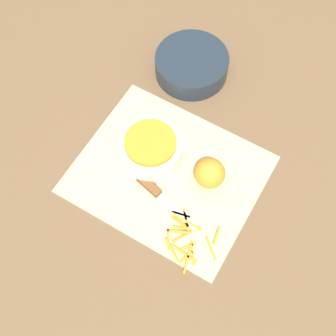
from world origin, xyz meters
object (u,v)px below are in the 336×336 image
(knife, at_px, (151,188))
(orange_left, at_px, (210,173))
(bowl_speckled, at_px, (151,149))
(bowl_dark, at_px, (192,65))

(knife, distance_m, orange_left, 0.15)
(orange_left, bearing_deg, bowl_speckled, -174.18)
(bowl_speckled, bearing_deg, bowl_dark, 98.77)
(knife, bearing_deg, bowl_speckled, 134.59)
(knife, relative_size, orange_left, 2.87)
(bowl_dark, height_order, knife, bowl_dark)
(bowl_dark, relative_size, orange_left, 2.66)
(orange_left, bearing_deg, bowl_dark, 126.44)
(bowl_dark, relative_size, knife, 0.93)
(knife, bearing_deg, orange_left, 53.39)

